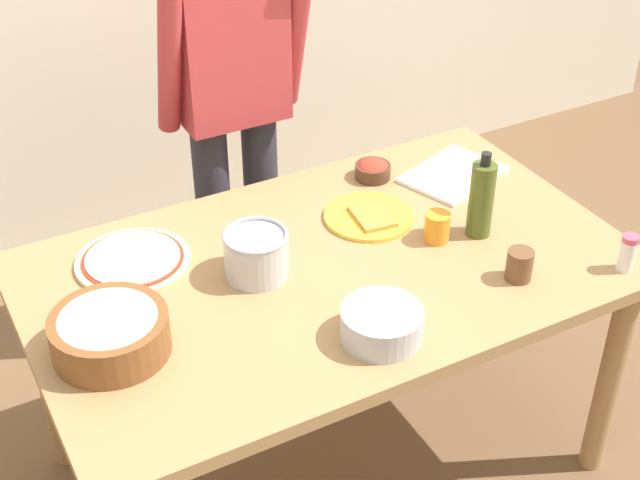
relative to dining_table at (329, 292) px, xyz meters
name	(u,v)px	position (x,y,z in m)	size (l,w,h in m)	color
ground	(328,460)	(0.00, 0.00, -0.67)	(8.00, 8.00, 0.00)	brown
dining_table	(329,292)	(0.00, 0.00, 0.00)	(1.60, 0.96, 0.76)	#A37A4C
person_cook	(232,92)	(0.06, 0.76, 0.27)	(0.49, 0.25, 1.62)	#2D2D38
pizza_raw_on_board	(133,260)	(-0.46, 0.26, 0.10)	(0.31, 0.31, 0.02)	beige
plate_with_slice	(369,216)	(0.21, 0.14, 0.10)	(0.26, 0.26, 0.02)	gold
popcorn_bowl	(109,331)	(-0.62, -0.06, 0.15)	(0.28, 0.28, 0.11)	brown
mixing_bowl_steel	(382,324)	(-0.03, -0.32, 0.13)	(0.20, 0.20, 0.08)	#B7B7BC
small_sauce_bowl	(373,170)	(0.34, 0.34, 0.12)	(0.11, 0.11, 0.06)	#4C2D1E
olive_oil_bottle	(481,199)	(0.44, -0.07, 0.20)	(0.07, 0.07, 0.26)	#47561E
steel_pot	(256,254)	(-0.19, 0.05, 0.16)	(0.17, 0.17, 0.13)	#B7B7BC
cup_orange	(437,227)	(0.32, -0.04, 0.13)	(0.07, 0.07, 0.09)	orange
cup_small_brown	(519,265)	(0.41, -0.29, 0.13)	(0.07, 0.07, 0.09)	brown
salt_shaker	(627,253)	(0.68, -0.39, 0.14)	(0.04, 0.04, 0.11)	white
cutting_board_white	(453,175)	(0.56, 0.23, 0.10)	(0.30, 0.22, 0.01)	white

